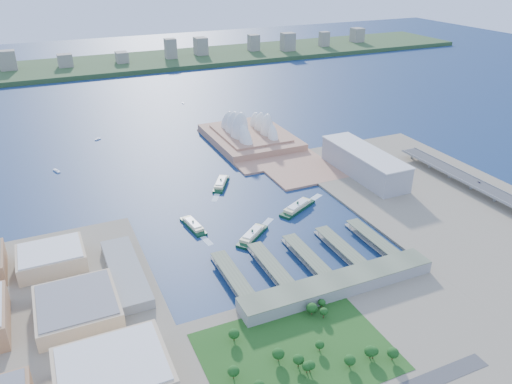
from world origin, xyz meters
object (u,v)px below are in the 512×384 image
opera_house (250,123)px  ferry_a (193,224)px  ferry_d (298,206)px  ferry_b (221,182)px  ferry_c (252,234)px  car_c (479,182)px  toaster_building (364,163)px

opera_house → ferry_a: opera_house is taller
ferry_d → ferry_b: bearing=2.2°
ferry_c → car_c: bearing=-132.2°
ferry_a → ferry_c: bearing=-50.0°
opera_house → ferry_b: opera_house is taller
ferry_c → car_c: car_c is taller
ferry_c → ferry_d: ferry_d is taller
opera_house → ferry_d: bearing=-100.1°
ferry_c → opera_house: bearing=-62.1°
opera_house → car_c: 366.86m
ferry_b → ferry_c: ferry_b is taller
ferry_c → ferry_a: bearing=8.6°
opera_house → ferry_c: bearing=-113.2°
ferry_b → car_c: car_c is taller
toaster_building → ferry_a: 271.50m
ferry_b → car_c: (306.27, -163.29, 10.37)m
ferry_d → car_c: size_ratio=13.14×
ferry_d → toaster_building: bearing=-97.3°
ferry_a → car_c: car_c is taller
opera_house → ferry_a: (-178.12, -239.71, -27.28)m
ferry_a → ferry_d: (133.13, -11.60, 0.88)m
toaster_building → ferry_b: 205.52m
toaster_building → car_c: 153.35m
opera_house → car_c: (199.00, -307.76, -16.50)m
ferry_a → ferry_c: ferry_c is taller
ferry_a → ferry_b: size_ratio=0.92×
opera_house → car_c: opera_house is taller
opera_house → ferry_d: size_ratio=3.04×
opera_house → ferry_b: size_ratio=3.31×
ferry_c → ferry_d: (78.92, 37.99, 0.47)m
ferry_d → ferry_a: bearing=56.9°
ferry_b → ferry_d: (62.29, -106.85, 0.47)m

